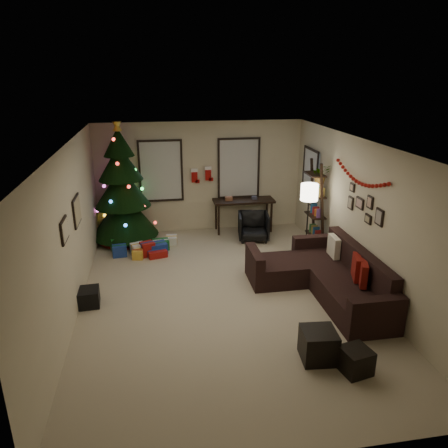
% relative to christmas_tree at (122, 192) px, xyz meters
% --- Properties ---
extents(floor, '(7.00, 7.00, 0.00)m').
position_rel_christmas_tree_xyz_m(floor, '(1.86, -3.05, -1.19)').
color(floor, tan).
rests_on(floor, ground).
extents(ceiling, '(7.00, 7.00, 0.00)m').
position_rel_christmas_tree_xyz_m(ceiling, '(1.86, -3.05, 1.51)').
color(ceiling, white).
rests_on(ceiling, floor).
extents(wall_back, '(5.00, 0.00, 5.00)m').
position_rel_christmas_tree_xyz_m(wall_back, '(1.86, 0.45, 0.16)').
color(wall_back, beige).
rests_on(wall_back, floor).
extents(wall_front, '(5.00, 0.00, 5.00)m').
position_rel_christmas_tree_xyz_m(wall_front, '(1.86, -6.55, 0.16)').
color(wall_front, beige).
rests_on(wall_front, floor).
extents(wall_left, '(0.00, 7.00, 7.00)m').
position_rel_christmas_tree_xyz_m(wall_left, '(-0.64, -3.05, 0.16)').
color(wall_left, beige).
rests_on(wall_left, floor).
extents(wall_right, '(0.00, 7.00, 7.00)m').
position_rel_christmas_tree_xyz_m(wall_right, '(4.36, -3.05, 0.16)').
color(wall_right, beige).
rests_on(wall_right, floor).
extents(window_back_left, '(1.05, 0.06, 1.50)m').
position_rel_christmas_tree_xyz_m(window_back_left, '(0.91, 0.42, 0.36)').
color(window_back_left, '#728CB2').
rests_on(window_back_left, wall_back).
extents(window_back_right, '(1.05, 0.06, 1.50)m').
position_rel_christmas_tree_xyz_m(window_back_right, '(2.81, 0.42, 0.36)').
color(window_back_right, '#728CB2').
rests_on(window_back_right, wall_back).
extents(window_right_wall, '(0.06, 0.90, 1.30)m').
position_rel_christmas_tree_xyz_m(window_right_wall, '(4.33, -0.50, 0.31)').
color(window_right_wall, '#728CB2').
rests_on(window_right_wall, wall_right).
extents(christmas_tree, '(1.55, 1.55, 2.88)m').
position_rel_christmas_tree_xyz_m(christmas_tree, '(0.00, 0.00, 0.00)').
color(christmas_tree, black).
rests_on(christmas_tree, floor).
extents(presents, '(1.50, 1.01, 0.30)m').
position_rel_christmas_tree_xyz_m(presents, '(0.48, -0.84, -1.07)').
color(presents, '#14591E').
rests_on(presents, floor).
extents(sofa, '(1.91, 2.77, 0.87)m').
position_rel_christmas_tree_xyz_m(sofa, '(3.70, -3.20, -0.91)').
color(sofa, black).
rests_on(sofa, floor).
extents(pillow_red_a, '(0.24, 0.41, 0.40)m').
position_rel_christmas_tree_xyz_m(pillow_red_a, '(4.07, -3.83, -0.55)').
color(pillow_red_a, maroon).
rests_on(pillow_red_a, sofa).
extents(pillow_red_b, '(0.23, 0.43, 0.41)m').
position_rel_christmas_tree_xyz_m(pillow_red_b, '(4.07, -3.60, -0.55)').
color(pillow_red_b, maroon).
rests_on(pillow_red_b, sofa).
extents(pillow_cream, '(0.13, 0.41, 0.40)m').
position_rel_christmas_tree_xyz_m(pillow_cream, '(4.07, -2.63, -0.56)').
color(pillow_cream, beige).
rests_on(pillow_cream, sofa).
extents(ottoman_near, '(0.51, 0.51, 0.45)m').
position_rel_christmas_tree_xyz_m(ottoman_near, '(2.85, -5.03, -0.97)').
color(ottoman_near, black).
rests_on(ottoman_near, floor).
extents(ottoman_far, '(0.44, 0.44, 0.35)m').
position_rel_christmas_tree_xyz_m(ottoman_far, '(3.24, -5.37, -1.02)').
color(ottoman_far, black).
rests_on(ottoman_far, floor).
extents(desk, '(1.50, 0.54, 0.81)m').
position_rel_christmas_tree_xyz_m(desk, '(2.90, 0.17, -0.48)').
color(desk, black).
rests_on(desk, floor).
extents(desk_chair, '(0.72, 0.69, 0.66)m').
position_rel_christmas_tree_xyz_m(desk_chair, '(3.00, -0.48, -0.86)').
color(desk_chair, black).
rests_on(desk_chair, floor).
extents(bookshelf, '(0.30, 0.60, 2.05)m').
position_rel_christmas_tree_xyz_m(bookshelf, '(4.16, -1.41, -0.20)').
color(bookshelf, black).
rests_on(bookshelf, floor).
extents(potted_plant, '(0.56, 0.51, 0.54)m').
position_rel_christmas_tree_xyz_m(potted_plant, '(4.16, -1.49, 0.64)').
color(potted_plant, '#4C4C4C').
rests_on(potted_plant, bookshelf).
extents(floor_lamp, '(0.35, 0.35, 1.67)m').
position_rel_christmas_tree_xyz_m(floor_lamp, '(3.81, -1.83, 0.20)').
color(floor_lamp, black).
rests_on(floor_lamp, floor).
extents(art_map, '(0.04, 0.60, 0.50)m').
position_rel_christmas_tree_xyz_m(art_map, '(-0.62, -2.37, 0.33)').
color(art_map, black).
rests_on(art_map, wall_left).
extents(art_abstract, '(0.04, 0.45, 0.35)m').
position_rel_christmas_tree_xyz_m(art_abstract, '(-0.62, -3.53, 0.39)').
color(art_abstract, black).
rests_on(art_abstract, wall_left).
extents(gallery, '(0.03, 1.25, 0.54)m').
position_rel_christmas_tree_xyz_m(gallery, '(4.34, -3.12, 0.38)').
color(gallery, black).
rests_on(gallery, wall_right).
extents(garland, '(0.08, 1.90, 0.30)m').
position_rel_christmas_tree_xyz_m(garland, '(4.31, -2.90, 0.87)').
color(garland, '#A5140C').
rests_on(garland, wall_right).
extents(stocking_left, '(0.20, 0.05, 0.36)m').
position_rel_christmas_tree_xyz_m(stocking_left, '(1.72, 0.38, 0.23)').
color(stocking_left, '#990F0C').
rests_on(stocking_left, wall_back).
extents(stocking_right, '(0.20, 0.05, 0.36)m').
position_rel_christmas_tree_xyz_m(stocking_right, '(2.05, 0.34, 0.27)').
color(stocking_right, '#990F0C').
rests_on(stocking_right, wall_back).
extents(storage_bin, '(0.62, 0.44, 0.30)m').
position_rel_christmas_tree_xyz_m(storage_bin, '(-0.61, -2.99, -1.04)').
color(storage_bin, black).
rests_on(storage_bin, floor).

